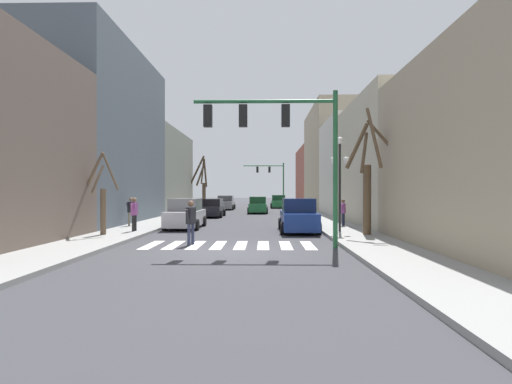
% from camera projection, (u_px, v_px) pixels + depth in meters
% --- Properties ---
extents(ground_plane, '(240.00, 240.00, 0.00)m').
position_uv_depth(ground_plane, '(225.00, 252.00, 14.29)').
color(ground_plane, '#38383D').
extents(sidewalk_left, '(2.66, 90.00, 0.15)m').
position_uv_depth(sidewalk_left, '(69.00, 249.00, 14.40)').
color(sidewalk_left, gray).
rests_on(sidewalk_left, ground_plane).
extents(sidewalk_right, '(2.66, 90.00, 0.15)m').
position_uv_depth(sidewalk_right, '(385.00, 250.00, 14.17)').
color(sidewalk_right, gray).
rests_on(sidewalk_right, ground_plane).
extents(building_row_left, '(6.00, 38.35, 11.65)m').
position_uv_depth(building_row_left, '(100.00, 153.00, 27.62)').
color(building_row_left, '#66564C').
rests_on(building_row_left, ground_plane).
extents(building_row_right, '(6.00, 63.56, 12.10)m').
position_uv_depth(building_row_right, '(346.00, 167.00, 41.84)').
color(building_row_right, tan).
rests_on(building_row_right, ground_plane).
extents(crosswalk_stripes, '(6.75, 2.60, 0.01)m').
position_uv_depth(crosswalk_stripes, '(230.00, 245.00, 16.01)').
color(crosswalk_stripes, white).
rests_on(crosswalk_stripes, ground_plane).
extents(traffic_signal_near, '(5.51, 0.28, 6.00)m').
position_uv_depth(traffic_signal_near, '(282.00, 133.00, 15.23)').
color(traffic_signal_near, '#236038').
rests_on(traffic_signal_near, ground_plane).
extents(traffic_signal_far, '(5.77, 0.28, 6.21)m').
position_uv_depth(traffic_signal_far, '(272.00, 175.00, 56.54)').
color(traffic_signal_far, '#236038').
rests_on(traffic_signal_far, ground_plane).
extents(street_lamp_right_corner, '(0.95, 0.36, 4.75)m').
position_uv_depth(street_lamp_right_corner, '(340.00, 165.00, 20.05)').
color(street_lamp_right_corner, black).
rests_on(street_lamp_right_corner, sidewalk_right).
extents(car_parked_left_far, '(2.03, 4.76, 1.79)m').
position_uv_depth(car_parked_left_far, '(298.00, 216.00, 21.41)').
color(car_parked_left_far, navy).
rests_on(car_parked_left_far, ground_plane).
extents(car_parked_right_mid, '(1.97, 4.12, 1.64)m').
position_uv_depth(car_parked_right_mid, '(258.00, 206.00, 39.46)').
color(car_parked_right_mid, '#236B38').
rests_on(car_parked_right_mid, ground_plane).
extents(car_parked_right_near, '(1.99, 4.42, 1.74)m').
position_uv_depth(car_parked_right_near, '(186.00, 214.00, 23.41)').
color(car_parked_right_near, silver).
rests_on(car_parked_right_near, ground_plane).
extents(car_parked_left_mid, '(2.19, 4.57, 1.53)m').
position_uv_depth(car_parked_left_mid, '(211.00, 208.00, 33.87)').
color(car_parked_left_mid, black).
rests_on(car_parked_left_mid, ground_plane).
extents(car_at_intersection, '(2.09, 4.36, 1.67)m').
position_uv_depth(car_at_intersection, '(226.00, 203.00, 47.25)').
color(car_at_intersection, gray).
rests_on(car_at_intersection, ground_plane).
extents(car_parked_right_far, '(2.03, 4.37, 1.69)m').
position_uv_depth(car_parked_right_far, '(278.00, 202.00, 51.76)').
color(car_parked_right_far, '#236B38').
rests_on(car_parked_right_far, ground_plane).
extents(pedestrian_on_right_sidewalk, '(0.38, 0.63, 1.55)m').
position_uv_depth(pedestrian_on_right_sidewalk, '(343.00, 210.00, 23.36)').
color(pedestrian_on_right_sidewalk, '#282D47').
rests_on(pedestrian_on_right_sidewalk, sidewalk_right).
extents(pedestrian_waiting_at_curb, '(0.45, 0.65, 1.65)m').
position_uv_depth(pedestrian_waiting_at_curb, '(131.00, 209.00, 23.44)').
color(pedestrian_waiting_at_curb, '#7A705B').
rests_on(pedestrian_waiting_at_curb, sidewalk_left).
extents(pedestrian_on_left_sidewalk, '(0.26, 0.73, 1.70)m').
position_uv_depth(pedestrian_on_left_sidewalk, '(134.00, 211.00, 20.20)').
color(pedestrian_on_left_sidewalk, black).
rests_on(pedestrian_on_left_sidewalk, sidewalk_left).
extents(pedestrian_crossing_street, '(0.36, 0.75, 1.79)m').
position_uv_depth(pedestrian_crossing_street, '(191.00, 219.00, 16.12)').
color(pedestrian_crossing_street, '#282D47').
rests_on(pedestrian_crossing_street, ground_plane).
extents(street_tree_left_near, '(2.88, 2.02, 5.92)m').
position_uv_depth(street_tree_left_near, '(368.00, 179.00, 18.42)').
color(street_tree_left_near, brown).
rests_on(street_tree_left_near, sidewalk_right).
extents(street_tree_right_mid, '(1.88, 1.49, 3.88)m').
position_uv_depth(street_tree_right_mid, '(102.00, 198.00, 18.60)').
color(street_tree_right_mid, brown).
rests_on(street_tree_right_mid, sidewalk_left).
extents(street_tree_left_mid, '(1.98, 3.06, 6.10)m').
position_uv_depth(street_tree_left_mid, '(202.00, 183.00, 45.52)').
color(street_tree_left_mid, '#473828').
rests_on(street_tree_left_mid, sidewalk_left).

